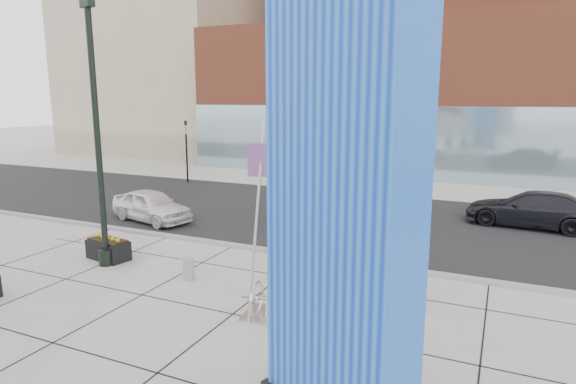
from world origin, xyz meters
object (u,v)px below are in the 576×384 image
at_px(blue_pylon, 344,162).
at_px(lamp_post, 99,159).
at_px(overhead_street_sign, 318,144).
at_px(public_art_sculpture, 287,269).
at_px(car_white_west, 151,206).
at_px(concrete_bollard, 188,269).
at_px(car_silver_mid, 323,211).

xyz_separation_m(blue_pylon, lamp_post, (-9.60, 4.23, -0.92)).
bearing_deg(overhead_street_sign, public_art_sculpture, -61.39).
distance_m(public_art_sculpture, car_white_west, 11.67).
distance_m(blue_pylon, concrete_bollard, 8.66).
bearing_deg(car_silver_mid, concrete_bollard, 170.69).
relative_size(concrete_bollard, car_white_west, 0.16).
bearing_deg(overhead_street_sign, car_white_west, -175.62).
bearing_deg(blue_pylon, concrete_bollard, 168.57).
relative_size(public_art_sculpture, concrete_bollard, 7.37).
bearing_deg(blue_pylon, lamp_post, 178.89).
height_order(blue_pylon, lamp_post, blue_pylon).
height_order(blue_pylon, overhead_street_sign, blue_pylon).
distance_m(public_art_sculpture, concrete_bollard, 4.19).
bearing_deg(car_silver_mid, overhead_street_sign, -159.48).
bearing_deg(public_art_sculpture, car_white_west, 139.08).
distance_m(lamp_post, car_silver_mid, 9.48).
relative_size(lamp_post, car_silver_mid, 1.98).
relative_size(blue_pylon, concrete_bollard, 13.66).
distance_m(blue_pylon, overhead_street_sign, 8.21).
bearing_deg(public_art_sculpture, lamp_post, 163.44).
distance_m(blue_pylon, car_white_west, 15.85).
relative_size(blue_pylon, car_silver_mid, 2.11).
height_order(lamp_post, car_white_west, lamp_post).
bearing_deg(concrete_bollard, overhead_street_sign, 47.44).
distance_m(overhead_street_sign, car_silver_mid, 5.60).
height_order(concrete_bollard, overhead_street_sign, overhead_street_sign).
relative_size(car_white_west, car_silver_mid, 0.95).
distance_m(concrete_bollard, car_silver_mid, 7.73).
height_order(car_white_west, car_silver_mid, car_silver_mid).
height_order(public_art_sculpture, concrete_bollard, public_art_sculpture).
height_order(public_art_sculpture, car_silver_mid, public_art_sculpture).
bearing_deg(car_silver_mid, public_art_sculpture, -162.68).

